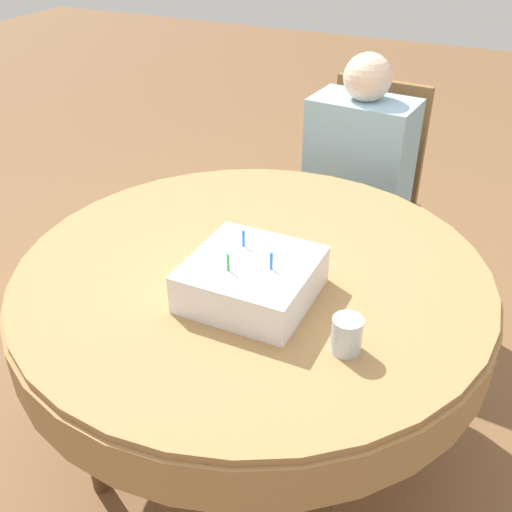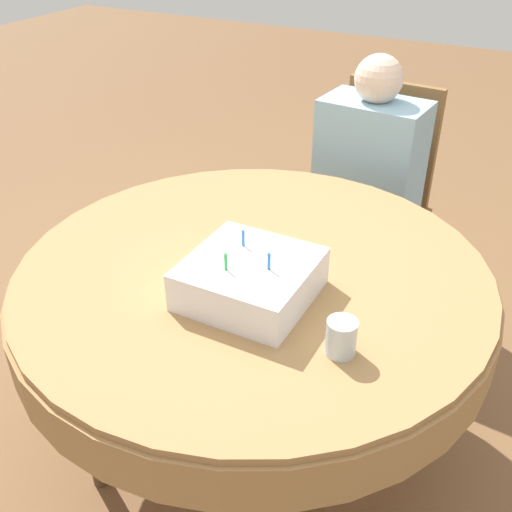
{
  "view_description": "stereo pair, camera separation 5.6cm",
  "coord_description": "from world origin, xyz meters",
  "px_view_note": "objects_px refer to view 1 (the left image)",
  "views": [
    {
      "loc": [
        0.59,
        -1.21,
        1.6
      ],
      "look_at": [
        0.03,
        -0.04,
        0.77
      ],
      "focal_mm": 42.0,
      "sensor_mm": 36.0,
      "label": 1
    },
    {
      "loc": [
        0.64,
        -1.19,
        1.6
      ],
      "look_at": [
        0.03,
        -0.04,
        0.77
      ],
      "focal_mm": 42.0,
      "sensor_mm": 36.0,
      "label": 2
    }
  ],
  "objects_px": {
    "person": "(357,167)",
    "birthday_cake": "(252,279)",
    "chair": "(363,193)",
    "drinking_glass": "(347,335)"
  },
  "relations": [
    {
      "from": "person",
      "to": "drinking_glass",
      "type": "xyz_separation_m",
      "value": [
        0.31,
        -1.11,
        0.11
      ]
    },
    {
      "from": "person",
      "to": "drinking_glass",
      "type": "bearing_deg",
      "value": -69.39
    },
    {
      "from": "birthday_cake",
      "to": "chair",
      "type": "bearing_deg",
      "value": 91.44
    },
    {
      "from": "chair",
      "to": "person",
      "type": "xyz_separation_m",
      "value": [
        -0.01,
        -0.1,
        0.16
      ]
    },
    {
      "from": "chair",
      "to": "birthday_cake",
      "type": "height_order",
      "value": "chair"
    },
    {
      "from": "person",
      "to": "birthday_cake",
      "type": "height_order",
      "value": "person"
    },
    {
      "from": "birthday_cake",
      "to": "drinking_glass",
      "type": "distance_m",
      "value": 0.29
    },
    {
      "from": "chair",
      "to": "person",
      "type": "bearing_deg",
      "value": -90.0
    },
    {
      "from": "person",
      "to": "drinking_glass",
      "type": "distance_m",
      "value": 1.16
    },
    {
      "from": "person",
      "to": "birthday_cake",
      "type": "relative_size",
      "value": 3.61
    }
  ]
}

